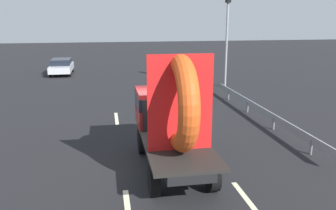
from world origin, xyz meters
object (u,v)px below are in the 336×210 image
at_px(flatbed_truck, 171,115).
at_px(traffic_light, 227,25).
at_px(oncoming_car, 62,66).
at_px(distant_sedan, 184,78).

bearing_deg(flatbed_truck, traffic_light, 63.92).
bearing_deg(traffic_light, oncoming_car, 147.39).
distance_m(distant_sedan, oncoming_car, 12.18).
height_order(flatbed_truck, distant_sedan, flatbed_truck).
height_order(flatbed_truck, traffic_light, traffic_light).
relative_size(flatbed_truck, oncoming_car, 1.27).
height_order(distant_sedan, oncoming_car, distant_sedan).
xyz_separation_m(flatbed_truck, distant_sedan, (3.27, 12.67, -1.03)).
bearing_deg(flatbed_truck, distant_sedan, 75.51).
distance_m(distant_sedan, traffic_light, 4.71).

